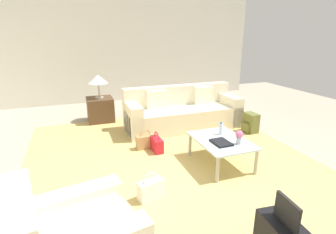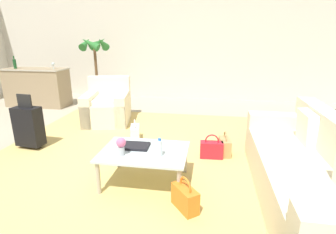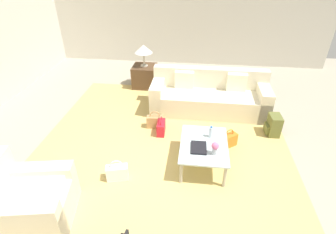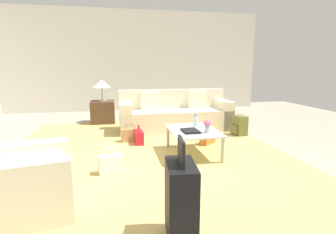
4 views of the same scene
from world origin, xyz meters
The scene contains 19 objects.
ground_plane centered at (0.00, 0.00, 0.00)m, with size 12.00×12.00×0.00m, color #A89E89.
wall_back centered at (0.00, 4.06, 1.55)m, with size 10.24×0.12×3.10m, color beige.
area_rug centered at (0.60, 0.20, 0.00)m, with size 5.20×4.40×0.01m, color tan.
couch centered at (2.19, -0.60, 0.31)m, with size 0.86×2.41×0.87m.
armchair centered at (-0.91, 1.67, 0.30)m, with size 1.00×1.09×0.88m.
coffee_table centered at (0.40, -0.50, 0.36)m, with size 0.99×0.73×0.41m.
water_bottle centered at (0.60, -0.60, 0.50)m, with size 0.06×0.06×0.20m.
coffee_table_book centered at (0.28, -0.42, 0.42)m, with size 0.31×0.23×0.03m, color black.
flower_vase centered at (0.18, -0.65, 0.53)m, with size 0.11×0.11×0.21m.
bar_console centered at (-3.10, 2.60, 0.48)m, with size 1.51×0.63×0.92m.
wine_glass_leftmost centered at (-3.61, 2.59, 1.03)m, with size 0.08×0.08×0.15m.
wine_glass_left_of_centre centered at (-2.59, 2.58, 1.03)m, with size 0.08×0.08×0.15m.
wine_bottle_green centered at (-3.52, 2.48, 1.04)m, with size 0.07×0.07×0.30m.
suitcase_black centered at (-1.60, 0.20, 0.36)m, with size 0.42×0.26×0.85m.
handbag_red centered at (1.17, 0.29, 0.13)m, with size 0.33×0.16×0.36m.
handbag_orange centered at (0.92, -0.94, 0.13)m, with size 0.31×0.34×0.36m.
handbag_tan centered at (1.36, 0.44, 0.13)m, with size 0.18×0.33×0.36m.
handbag_white centered at (-0.09, 0.76, 0.13)m, with size 0.22×0.35×0.36m.
potted_palm centered at (-1.80, 3.20, 0.80)m, with size 0.64×0.64×1.69m.
Camera 2 is at (1.12, -3.18, 1.67)m, focal length 28.00 mm.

